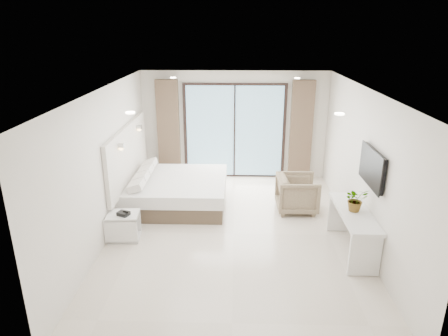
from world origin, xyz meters
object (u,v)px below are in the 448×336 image
at_px(console_desk, 353,222).
at_px(nightstand, 124,226).
at_px(bed, 176,191).
at_px(armchair, 297,192).

bearing_deg(console_desk, nightstand, 175.64).
bearing_deg(console_desk, bed, 150.60).
bearing_deg(nightstand, armchair, 17.05).
distance_m(bed, nightstand, 1.72).
height_order(bed, console_desk, console_desk).
xyz_separation_m(bed, armchair, (2.59, -0.24, 0.11)).
bearing_deg(armchair, console_desk, -157.61).
relative_size(nightstand, console_desk, 0.36).
distance_m(nightstand, console_desk, 4.06).
xyz_separation_m(nightstand, armchair, (3.34, 1.31, 0.17)).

